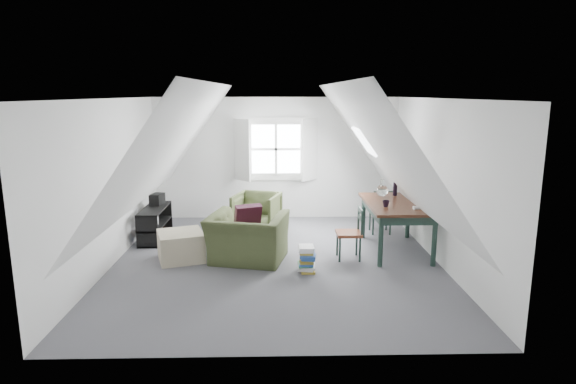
{
  "coord_description": "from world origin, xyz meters",
  "views": [
    {
      "loc": [
        0.01,
        -7.12,
        2.58
      ],
      "look_at": [
        0.2,
        0.6,
        0.99
      ],
      "focal_mm": 30.0,
      "sensor_mm": 36.0,
      "label": 1
    }
  ],
  "objects_px": {
    "armchair_near": "(248,261)",
    "media_shelf": "(155,225)",
    "ottoman": "(181,246)",
    "dining_chair_near": "(351,232)",
    "armchair_far": "(257,231)",
    "dining_table": "(397,209)",
    "magazine_stack": "(307,259)",
    "dining_chair_far": "(381,210)"
  },
  "relations": [
    {
      "from": "armchair_far",
      "to": "ottoman",
      "type": "bearing_deg",
      "value": -109.78
    },
    {
      "from": "armchair_near",
      "to": "magazine_stack",
      "type": "xyz_separation_m",
      "value": [
        0.9,
        -0.48,
        0.19
      ]
    },
    {
      "from": "ottoman",
      "to": "dining_chair_near",
      "type": "bearing_deg",
      "value": -0.48
    },
    {
      "from": "ottoman",
      "to": "media_shelf",
      "type": "xyz_separation_m",
      "value": [
        -0.68,
        1.08,
        0.04
      ]
    },
    {
      "from": "armchair_far",
      "to": "magazine_stack",
      "type": "relative_size",
      "value": 2.13
    },
    {
      "from": "magazine_stack",
      "to": "armchair_far",
      "type": "bearing_deg",
      "value": 111.14
    },
    {
      "from": "armchair_far",
      "to": "dining_table",
      "type": "height_order",
      "value": "dining_table"
    },
    {
      "from": "armchair_near",
      "to": "armchair_far",
      "type": "relative_size",
      "value": 1.41
    },
    {
      "from": "ottoman",
      "to": "magazine_stack",
      "type": "distance_m",
      "value": 2.03
    },
    {
      "from": "dining_chair_near",
      "to": "media_shelf",
      "type": "height_order",
      "value": "dining_chair_near"
    },
    {
      "from": "dining_chair_far",
      "to": "dining_chair_near",
      "type": "relative_size",
      "value": 1.01
    },
    {
      "from": "armchair_far",
      "to": "media_shelf",
      "type": "relative_size",
      "value": 0.73
    },
    {
      "from": "ottoman",
      "to": "dining_chair_far",
      "type": "height_order",
      "value": "dining_chair_far"
    },
    {
      "from": "ottoman",
      "to": "armchair_far",
      "type": "bearing_deg",
      "value": 53.84
    },
    {
      "from": "armchair_far",
      "to": "dining_chair_near",
      "type": "relative_size",
      "value": 0.99
    },
    {
      "from": "dining_chair_far",
      "to": "media_shelf",
      "type": "bearing_deg",
      "value": -11.24
    },
    {
      "from": "ottoman",
      "to": "magazine_stack",
      "type": "xyz_separation_m",
      "value": [
        1.95,
        -0.57,
        -0.03
      ]
    },
    {
      "from": "dining_chair_far",
      "to": "dining_chair_near",
      "type": "bearing_deg",
      "value": 45.75
    },
    {
      "from": "media_shelf",
      "to": "dining_chair_far",
      "type": "bearing_deg",
      "value": 7.35
    },
    {
      "from": "dining_chair_near",
      "to": "magazine_stack",
      "type": "distance_m",
      "value": 0.94
    },
    {
      "from": "dining_chair_far",
      "to": "magazine_stack",
      "type": "xyz_separation_m",
      "value": [
        -1.5,
        -1.95,
        -0.24
      ]
    },
    {
      "from": "armchair_near",
      "to": "magazine_stack",
      "type": "relative_size",
      "value": 3.0
    },
    {
      "from": "armchair_far",
      "to": "dining_table",
      "type": "xyz_separation_m",
      "value": [
        2.34,
        -1.2,
        0.71
      ]
    },
    {
      "from": "armchair_far",
      "to": "dining_table",
      "type": "distance_m",
      "value": 2.73
    },
    {
      "from": "armchair_far",
      "to": "dining_chair_far",
      "type": "xyz_separation_m",
      "value": [
        2.32,
        -0.17,
        0.44
      ]
    },
    {
      "from": "magazine_stack",
      "to": "media_shelf",
      "type": "bearing_deg",
      "value": 147.84
    },
    {
      "from": "ottoman",
      "to": "dining_table",
      "type": "relative_size",
      "value": 0.41
    },
    {
      "from": "ottoman",
      "to": "magazine_stack",
      "type": "height_order",
      "value": "ottoman"
    },
    {
      "from": "magazine_stack",
      "to": "dining_chair_far",
      "type": "bearing_deg",
      "value": 52.42
    },
    {
      "from": "dining_chair_far",
      "to": "dining_table",
      "type": "bearing_deg",
      "value": 76.25
    },
    {
      "from": "ottoman",
      "to": "magazine_stack",
      "type": "relative_size",
      "value": 1.76
    },
    {
      "from": "ottoman",
      "to": "dining_chair_near",
      "type": "xyz_separation_m",
      "value": [
        2.67,
        -0.02,
        0.21
      ]
    },
    {
      "from": "dining_table",
      "to": "media_shelf",
      "type": "relative_size",
      "value": 1.47
    },
    {
      "from": "armchair_far",
      "to": "media_shelf",
      "type": "xyz_separation_m",
      "value": [
        -1.81,
        -0.47,
        0.26
      ]
    },
    {
      "from": "armchair_near",
      "to": "dining_chair_near",
      "type": "height_order",
      "value": "dining_chair_near"
    },
    {
      "from": "armchair_near",
      "to": "media_shelf",
      "type": "xyz_separation_m",
      "value": [
        -1.73,
        1.17,
        0.26
      ]
    },
    {
      "from": "dining_chair_far",
      "to": "armchair_far",
      "type": "bearing_deg",
      "value": -19.53
    },
    {
      "from": "ottoman",
      "to": "dining_table",
      "type": "xyz_separation_m",
      "value": [
        3.48,
        0.35,
        0.49
      ]
    },
    {
      "from": "armchair_near",
      "to": "media_shelf",
      "type": "relative_size",
      "value": 1.02
    },
    {
      "from": "armchair_far",
      "to": "dining_chair_far",
      "type": "height_order",
      "value": "dining_chair_far"
    },
    {
      "from": "armchair_far",
      "to": "ottoman",
      "type": "distance_m",
      "value": 1.93
    },
    {
      "from": "dining_chair_far",
      "to": "dining_chair_near",
      "type": "distance_m",
      "value": 1.6
    }
  ]
}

